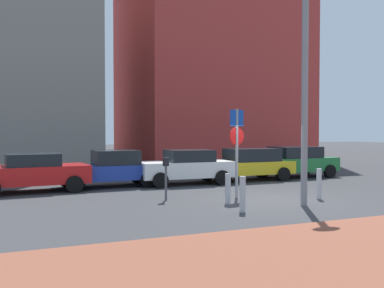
{
  "coord_description": "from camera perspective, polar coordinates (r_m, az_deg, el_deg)",
  "views": [
    {
      "loc": [
        -7.67,
        -11.98,
        2.3
      ],
      "look_at": [
        -1.3,
        3.76,
        1.78
      ],
      "focal_mm": 39.42,
      "sensor_mm": 36.0,
      "label": 1
    }
  ],
  "objects": [
    {
      "name": "traffic_bollard_far",
      "position": [
        13.39,
        4.88,
        -6.05
      ],
      "size": [
        0.18,
        0.18,
        0.97
      ],
      "primitive_type": "cylinder",
      "color": "#B7B7BC",
      "rests_on": "ground"
    },
    {
      "name": "parking_meter",
      "position": [
        14.01,
        -3.55,
        -3.89
      ],
      "size": [
        0.18,
        0.14,
        1.43
      ],
      "color": "#4C4C51",
      "rests_on": "ground"
    },
    {
      "name": "street_lamp",
      "position": [
        13.47,
        15.02,
        8.8
      ],
      "size": [
        0.7,
        0.36,
        6.7
      ],
      "color": "gray",
      "rests_on": "ground"
    },
    {
      "name": "traffic_bollard_near",
      "position": [
        12.09,
        6.86,
        -6.77
      ],
      "size": [
        0.17,
        0.17,
        1.02
      ],
      "primitive_type": "cylinder",
      "color": "#B7B7BC",
      "rests_on": "ground"
    },
    {
      "name": "parked_car_green",
      "position": [
        21.54,
        13.72,
        -2.28
      ],
      "size": [
        4.35,
        2.19,
        1.53
      ],
      "color": "#237238",
      "rests_on": "ground"
    },
    {
      "name": "ground_plane",
      "position": [
        14.41,
        10.55,
        -7.46
      ],
      "size": [
        120.0,
        120.0,
        0.0
      ],
      "primitive_type": "plane",
      "color": "#38383A"
    },
    {
      "name": "parked_car_white",
      "position": [
        18.22,
        -0.81,
        -3.05
      ],
      "size": [
        4.05,
        2.0,
        1.49
      ],
      "color": "white",
      "rests_on": "ground"
    },
    {
      "name": "building_colorful_midrise",
      "position": [
        40.38,
        1.92,
        15.3
      ],
      "size": [
        14.33,
        14.39,
        23.51
      ],
      "primitive_type": "cube",
      "color": "#BF3833",
      "rests_on": "ground"
    },
    {
      "name": "parked_car_red",
      "position": [
        17.01,
        -20.82,
        -3.55
      ],
      "size": [
        4.25,
        2.27,
        1.45
      ],
      "color": "red",
      "rests_on": "ground"
    },
    {
      "name": "traffic_bollard_mid",
      "position": [
        14.93,
        16.81,
        -5.18
      ],
      "size": [
        0.17,
        0.17,
        1.03
      ],
      "primitive_type": "cylinder",
      "color": "#B7B7BC",
      "rests_on": "ground"
    },
    {
      "name": "parked_car_blue",
      "position": [
        17.7,
        -10.94,
        -3.27
      ],
      "size": [
        4.22,
        1.96,
        1.51
      ],
      "color": "#1E389E",
      "rests_on": "ground"
    },
    {
      "name": "parked_car_yellow",
      "position": [
        19.73,
        7.49,
        -2.68
      ],
      "size": [
        4.51,
        1.95,
        1.49
      ],
      "color": "gold",
      "rests_on": "ground"
    },
    {
      "name": "parking_sign_post",
      "position": [
        14.46,
        6.08,
        0.26
      ],
      "size": [
        0.6,
        0.14,
        3.05
      ],
      "color": "gray",
      "rests_on": "ground"
    }
  ]
}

